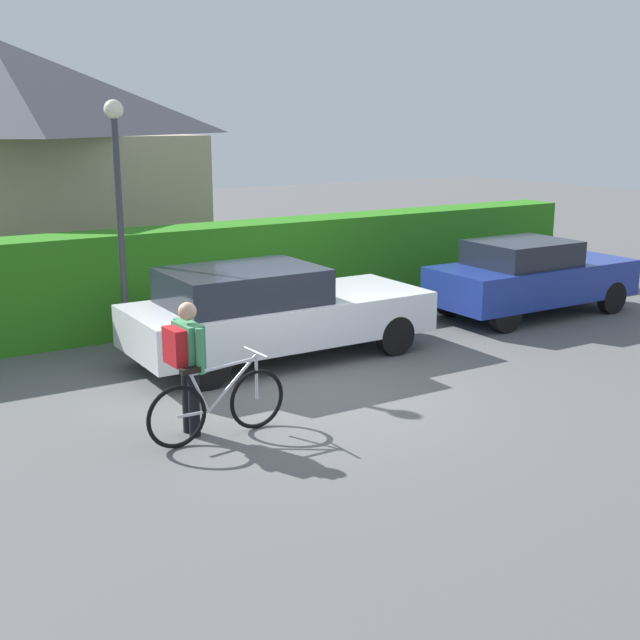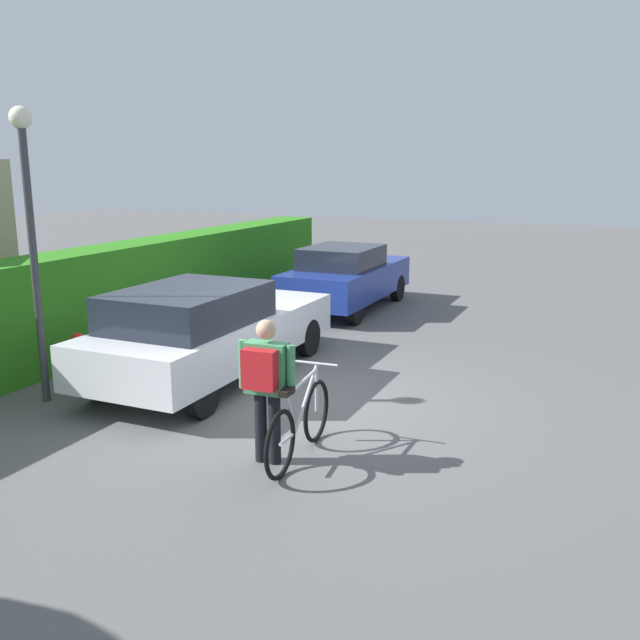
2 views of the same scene
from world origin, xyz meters
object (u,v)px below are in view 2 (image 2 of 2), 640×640
at_px(parked_car_near, 208,329).
at_px(bicycle, 299,424).
at_px(parked_car_far, 346,277).
at_px(street_lamp, 30,213).
at_px(person_rider, 265,379).
at_px(fire_hydrant, 80,360).

height_order(parked_car_near, bicycle, parked_car_near).
xyz_separation_m(parked_car_near, bicycle, (-2.01, -2.46, -0.35)).
bearing_deg(parked_car_far, bicycle, -161.61).
xyz_separation_m(parked_car_far, street_lamp, (-7.13, 1.43, 1.77)).
bearing_deg(street_lamp, parked_car_near, -39.25).
relative_size(parked_car_near, person_rider, 2.94).
bearing_deg(person_rider, bicycle, -46.74).
height_order(parked_car_near, person_rider, person_rider).
relative_size(person_rider, fire_hydrant, 1.92).
relative_size(parked_car_far, bicycle, 2.27).
bearing_deg(street_lamp, parked_car_far, -11.35).
relative_size(bicycle, street_lamp, 0.46).
xyz_separation_m(parked_car_near, street_lamp, (-1.75, 1.43, 1.75)).
distance_m(bicycle, fire_hydrant, 3.93).
bearing_deg(parked_car_far, parked_car_near, 180.00).
xyz_separation_m(parked_car_far, bicycle, (-7.39, -2.46, -0.33)).
distance_m(street_lamp, fire_hydrant, 2.16).
bearing_deg(fire_hydrant, person_rider, -107.30).
height_order(parked_car_near, parked_car_far, parked_car_near).
relative_size(bicycle, person_rider, 1.12).
height_order(parked_car_near, street_lamp, street_lamp).
bearing_deg(person_rider, fire_hydrant, 72.70).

